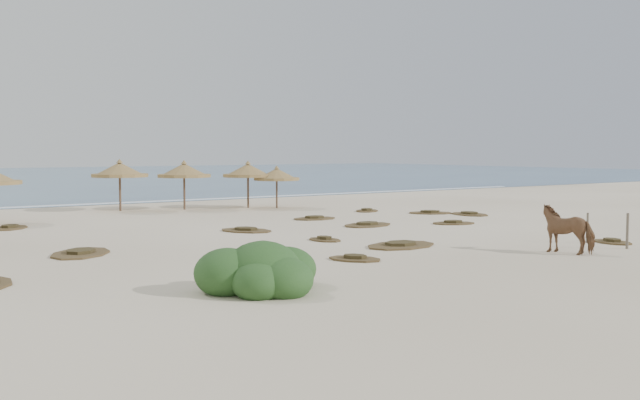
{
  "coord_description": "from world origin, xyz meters",
  "views": [
    {
      "loc": [
        -15.71,
        -17.96,
        3.32
      ],
      "look_at": [
        0.18,
        5.0,
        1.37
      ],
      "focal_mm": 40.0,
      "sensor_mm": 36.0,
      "label": 1
    }
  ],
  "objects": [
    {
      "name": "scrub_10",
      "position": [
        8.37,
        12.35,
        0.05
      ],
      "size": [
        2.16,
        2.09,
        0.16
      ],
      "rotation": [
        0.0,
        0.0,
        0.71
      ],
      "color": "brown",
      "rests_on": "ground"
    },
    {
      "name": "scrub_3",
      "position": [
        3.8,
        6.55,
        0.05
      ],
      "size": [
        2.81,
        2.12,
        0.16
      ],
      "rotation": [
        0.0,
        0.0,
        0.2
      ],
      "color": "brown",
      "rests_on": "ground"
    },
    {
      "name": "fence_post_near",
      "position": [
        6.39,
        -4.25,
        0.61
      ],
      "size": [
        0.1,
        0.1,
        1.21
      ],
      "primitive_type": "cylinder",
      "rotation": [
        0.0,
        0.0,
        0.07
      ],
      "color": "#706254",
      "rests_on": "ground"
    },
    {
      "name": "scrub_12",
      "position": [
        7.38,
        -3.06,
        0.05
      ],
      "size": [
        1.41,
        1.8,
        0.16
      ],
      "rotation": [
        0.0,
        0.0,
        1.31
      ],
      "color": "brown",
      "rests_on": "ground"
    },
    {
      "name": "palapa_2",
      "position": [
        -2.58,
        20.26,
        2.22
      ],
      "size": [
        3.6,
        3.6,
        2.86
      ],
      "rotation": [
        0.0,
        0.0,
        0.2
      ],
      "color": "brown",
      "rests_on": "ground"
    },
    {
      "name": "palapa_4",
      "position": [
        0.7,
        19.12,
        2.16
      ],
      "size": [
        3.26,
        3.26,
        2.78
      ],
      "rotation": [
        0.0,
        0.0,
        0.11
      ],
      "color": "brown",
      "rests_on": "ground"
    },
    {
      "name": "scrub_11",
      "position": [
        -2.66,
        -0.96,
        0.05
      ],
      "size": [
        1.76,
        1.99,
        0.16
      ],
      "rotation": [
        0.0,
        0.0,
        2.08
      ],
      "color": "brown",
      "rests_on": "ground"
    },
    {
      "name": "ground",
      "position": [
        0.0,
        0.0,
        0.0
      ],
      "size": [
        160.0,
        160.0,
        0.0
      ],
      "primitive_type": "plane",
      "color": "beige",
      "rests_on": "ground"
    },
    {
      "name": "scrub_1",
      "position": [
        -9.16,
        4.97,
        0.05
      ],
      "size": [
        2.92,
        3.17,
        0.16
      ],
      "rotation": [
        0.0,
        0.0,
        0.97
      ],
      "color": "brown",
      "rests_on": "ground"
    },
    {
      "name": "scrub_7",
      "position": [
        3.55,
        10.34,
        0.05
      ],
      "size": [
        2.3,
        1.59,
        0.16
      ],
      "rotation": [
        0.0,
        0.0,
        3.07
      ],
      "color": "brown",
      "rests_on": "ground"
    },
    {
      "name": "bush",
      "position": [
        -7.38,
        -3.52,
        0.45
      ],
      "size": [
        3.09,
        2.72,
        1.38
      ],
      "rotation": [
        0.0,
        0.0,
        0.32
      ],
      "color": "#325825",
      "rests_on": "ground"
    },
    {
      "name": "scrub_9",
      "position": [
        0.53,
        0.58,
        0.05
      ],
      "size": [
        3.04,
        2.19,
        0.16
      ],
      "rotation": [
        0.0,
        0.0,
        0.13
      ],
      "color": "brown",
      "rests_on": "ground"
    },
    {
      "name": "palapa_3",
      "position": [
        4.24,
        18.17,
        2.12
      ],
      "size": [
        2.94,
        2.94,
        2.73
      ],
      "rotation": [
        0.0,
        0.0,
        0.01
      ],
      "color": "brown",
      "rests_on": "ground"
    },
    {
      "name": "scrub_2",
      "position": [
        -0.74,
        3.37,
        0.05
      ],
      "size": [
        1.08,
        1.53,
        0.16
      ],
      "rotation": [
        0.0,
        0.0,
        1.67
      ],
      "color": "brown",
      "rests_on": "ground"
    },
    {
      "name": "palapa_5",
      "position": [
        5.5,
        17.06,
        1.9
      ],
      "size": [
        3.15,
        3.15,
        2.45
      ],
      "rotation": [
        0.0,
        0.0,
        -0.23
      ],
      "color": "brown",
      "rests_on": "ground"
    },
    {
      "name": "foam_line",
      "position": [
        0.0,
        26.0,
        0.0
      ],
      "size": [
        70.0,
        0.6,
        0.01
      ],
      "primitive_type": "cube",
      "color": "white",
      "rests_on": "ground"
    },
    {
      "name": "scrub_13",
      "position": [
        -1.66,
        7.69,
        0.05
      ],
      "size": [
        2.36,
        2.73,
        0.16
      ],
      "rotation": [
        0.0,
        0.0,
        2.03
      ],
      "color": "brown",
      "rests_on": "ground"
    },
    {
      "name": "scrub_14",
      "position": [
        10.31,
        9.44,
        0.05
      ],
      "size": [
        2.73,
        2.55,
        0.16
      ],
      "rotation": [
        0.0,
        0.0,
        2.51
      ],
      "color": "brown",
      "rests_on": "ground"
    },
    {
      "name": "scrub_5",
      "position": [
        11.43,
        7.7,
        0.05
      ],
      "size": [
        1.87,
        2.54,
        0.16
      ],
      "rotation": [
        0.0,
        0.0,
        1.41
      ],
      "color": "brown",
      "rests_on": "ground"
    },
    {
      "name": "fence_post_far",
      "position": [
        6.63,
        -2.55,
        0.54
      ],
      "size": [
        0.09,
        0.09,
        1.09
      ],
      "primitive_type": "cylinder",
      "rotation": [
        0.0,
        0.0,
        -0.08
      ],
      "color": "#706254",
      "rests_on": "ground"
    },
    {
      "name": "scrub_6",
      "position": [
        -9.44,
        14.29,
        0.05
      ],
      "size": [
        2.21,
        2.48,
        0.16
      ],
      "rotation": [
        0.0,
        0.0,
        1.05
      ],
      "color": "brown",
      "rests_on": "ground"
    },
    {
      "name": "horse",
      "position": [
        3.95,
        -3.68,
        0.78
      ],
      "size": [
        1.33,
        2.0,
        1.55
      ],
      "primitive_type": "imported",
      "rotation": [
        0.0,
        0.0,
        3.43
      ],
      "color": "#8A5D3E",
      "rests_on": "ground"
    },
    {
      "name": "scrub_4",
      "position": [
        7.47,
        4.93,
        0.05
      ],
      "size": [
        2.31,
        1.95,
        0.16
      ],
      "rotation": [
        0.0,
        0.0,
        2.74
      ],
      "color": "brown",
      "rests_on": "ground"
    }
  ]
}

